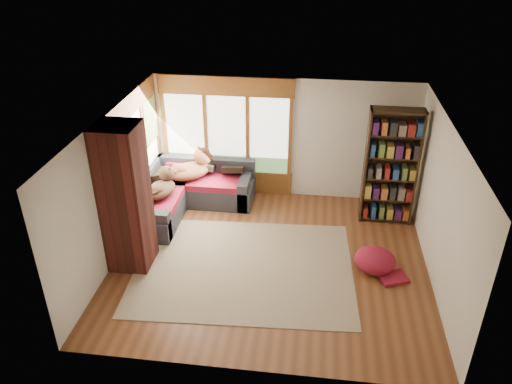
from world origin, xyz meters
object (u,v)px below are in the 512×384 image
(sectional_sofa, at_px, (186,193))
(bookshelf, at_px, (391,167))
(dog_brindle, at_px, (162,185))
(dog_tan, at_px, (192,167))
(brick_chimney, at_px, (125,198))
(pouf, at_px, (375,260))
(area_rug, at_px, (244,267))

(sectional_sofa, bearing_deg, bookshelf, -1.48)
(dog_brindle, bearing_deg, dog_tan, -14.87)
(dog_tan, bearing_deg, bookshelf, -42.52)
(brick_chimney, bearing_deg, pouf, 4.38)
(brick_chimney, bearing_deg, dog_tan, 76.60)
(bookshelf, distance_m, dog_brindle, 4.46)
(sectional_sofa, distance_m, area_rug, 2.50)
(sectional_sofa, distance_m, dog_tan, 0.57)
(bookshelf, bearing_deg, area_rug, -142.95)
(brick_chimney, distance_m, dog_brindle, 1.60)
(sectional_sofa, xyz_separation_m, dog_brindle, (-0.31, -0.55, 0.45))
(brick_chimney, height_order, area_rug, brick_chimney)
(sectional_sofa, bearing_deg, dog_tan, 66.52)
(brick_chimney, height_order, sectional_sofa, brick_chimney)
(pouf, bearing_deg, area_rug, -173.95)
(bookshelf, distance_m, pouf, 1.98)
(bookshelf, height_order, pouf, bookshelf)
(dog_tan, distance_m, dog_brindle, 0.89)
(dog_tan, relative_size, dog_brindle, 1.23)
(dog_brindle, bearing_deg, pouf, -93.30)
(pouf, bearing_deg, dog_brindle, 163.97)
(pouf, relative_size, dog_brindle, 0.81)
(dog_tan, bearing_deg, sectional_sofa, -151.04)
(dog_brindle, bearing_deg, brick_chimney, -172.29)
(brick_chimney, height_order, pouf, brick_chimney)
(brick_chimney, bearing_deg, dog_brindle, 84.98)
(sectional_sofa, relative_size, dog_tan, 2.03)
(pouf, height_order, dog_brindle, dog_brindle)
(bookshelf, bearing_deg, dog_brindle, -173.15)
(pouf, bearing_deg, sectional_sofa, 155.46)
(brick_chimney, xyz_separation_m, sectional_sofa, (0.45, 2.05, -1.00))
(dog_tan, bearing_deg, pouf, -66.91)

